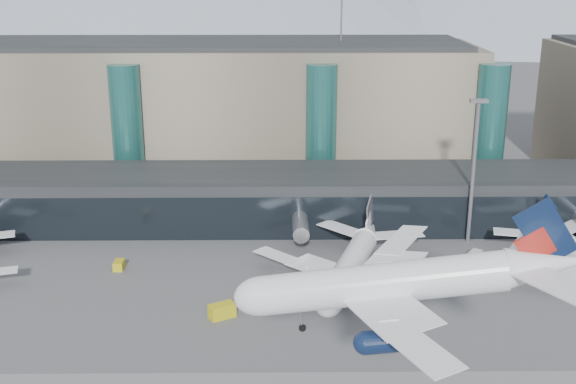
# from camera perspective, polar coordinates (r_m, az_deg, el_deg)

# --- Properties ---
(concourse) EXTENTS (170.00, 27.00, 10.00)m
(concourse) POSITION_cam_1_polar(r_m,az_deg,el_deg) (136.24, 0.84, -0.50)
(concourse) COLOR black
(concourse) RESTS_ON ground
(terminal_main) EXTENTS (130.00, 30.00, 31.00)m
(terminal_main) POSITION_cam_1_polar(r_m,az_deg,el_deg) (166.23, -8.11, 6.40)
(terminal_main) COLOR gray
(terminal_main) RESTS_ON ground
(teal_towers) EXTENTS (116.40, 19.40, 46.00)m
(teal_towers) POSITION_cam_1_polar(r_m,az_deg,el_deg) (149.92, -5.04, 4.72)
(teal_towers) COLOR #22615D
(teal_towers) RESTS_ON ground
(lightmast_mid) EXTENTS (3.00, 1.20, 25.60)m
(lightmast_mid) POSITION_cam_1_polar(r_m,az_deg,el_deg) (128.54, 14.48, 2.21)
(lightmast_mid) COLOR slate
(lightmast_mid) RESTS_ON ground
(hero_jet) EXTENTS (32.71, 33.10, 10.70)m
(hero_jet) POSITION_cam_1_polar(r_m,az_deg,el_deg) (67.42, 10.13, -6.21)
(hero_jet) COLOR white
(hero_jet) RESTS_ON ground
(jet_parked_mid) EXTENTS (33.22, 35.04, 11.25)m
(jet_parked_mid) POSITION_cam_1_polar(r_m,az_deg,el_deg) (113.21, 5.23, -4.84)
(jet_parked_mid) COLOR white
(jet_parked_mid) RESTS_ON ground
(veh_b) EXTENTS (1.58, 2.53, 1.45)m
(veh_b) POSITION_cam_1_polar(r_m,az_deg,el_deg) (120.53, -13.21, -5.64)
(veh_b) COLOR gold
(veh_b) RESTS_ON ground
(veh_c) EXTENTS (4.32, 4.18, 2.19)m
(veh_c) POSITION_cam_1_polar(r_m,az_deg,el_deg) (110.86, -0.34, -7.05)
(veh_c) COLOR #4B4B50
(veh_c) RESTS_ON ground
(veh_d) EXTENTS (3.09, 3.42, 1.74)m
(veh_d) POSITION_cam_1_polar(r_m,az_deg,el_deg) (124.19, 14.53, -4.96)
(veh_d) COLOR silver
(veh_d) RESTS_ON ground
(veh_g) EXTENTS (2.25, 2.40, 1.22)m
(veh_g) POSITION_cam_1_polar(r_m,az_deg,el_deg) (121.44, 12.75, -5.48)
(veh_g) COLOR silver
(veh_g) RESTS_ON ground
(veh_h) EXTENTS (4.07, 3.41, 1.99)m
(veh_h) POSITION_cam_1_polar(r_m,az_deg,el_deg) (102.63, -5.24, -9.33)
(veh_h) COLOR gold
(veh_h) RESTS_ON ground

